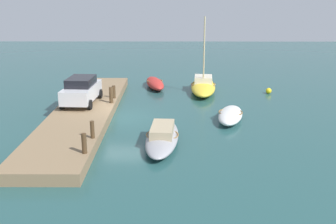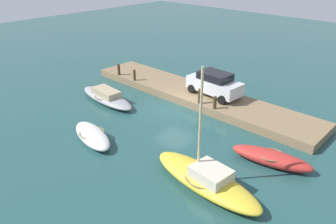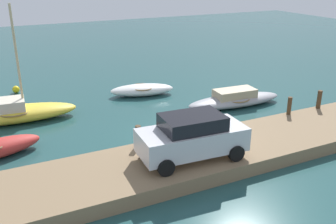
{
  "view_description": "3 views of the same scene",
  "coord_description": "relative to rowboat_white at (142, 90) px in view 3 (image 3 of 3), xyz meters",
  "views": [
    {
      "loc": [
        24.98,
        3.03,
        7.75
      ],
      "look_at": [
        0.74,
        2.9,
        0.59
      ],
      "focal_mm": 43.57,
      "sensor_mm": 36.0,
      "label": 1
    },
    {
      "loc": [
        -14.62,
        16.44,
        10.3
      ],
      "look_at": [
        -1.04,
        1.89,
        0.73
      ],
      "focal_mm": 35.68,
      "sensor_mm": 36.0,
      "label": 2
    },
    {
      "loc": [
        -8.08,
        -14.49,
        7.61
      ],
      "look_at": [
        -0.03,
        1.86,
        0.66
      ],
      "focal_mm": 41.0,
      "sensor_mm": 36.0,
      "label": 3
    }
  ],
  "objects": [
    {
      "name": "marker_buoy",
      "position": [
        -7.06,
        4.03,
        -0.13
      ],
      "size": [
        0.46,
        0.46,
        0.46
      ],
      "primitive_type": "sphere",
      "color": "yellow",
      "rests_on": "ground_plane"
    },
    {
      "name": "dock_platform",
      "position": [
        -0.59,
        -9.31,
        -0.07
      ],
      "size": [
        19.49,
        3.65,
        0.58
      ],
      "primitive_type": "cube",
      "color": "#846B4C",
      "rests_on": "ground_plane"
    },
    {
      "name": "mooring_post_mid_east",
      "position": [
        4.83,
        -7.73,
        0.67
      ],
      "size": [
        0.21,
        0.21,
        0.91
      ],
      "primitive_type": "cylinder",
      "color": "#47331E",
      "rests_on": "dock_platform"
    },
    {
      "name": "ground_plane",
      "position": [
        -0.59,
        -6.81,
        -0.36
      ],
      "size": [
        84.0,
        84.0,
        0.0
      ],
      "primitive_type": "plane",
      "color": "#234C4C"
    },
    {
      "name": "motorboat_grey",
      "position": [
        4.06,
        -4.19,
        0.04
      ],
      "size": [
        5.96,
        2.08,
        1.01
      ],
      "rotation": [
        0.0,
        0.0,
        -0.07
      ],
      "color": "#939399",
      "rests_on": "ground_plane"
    },
    {
      "name": "rowboat_white",
      "position": [
        0.0,
        0.0,
        0.0
      ],
      "size": [
        4.18,
        2.33,
        0.71
      ],
      "rotation": [
        0.0,
        0.0,
        -0.24
      ],
      "color": "white",
      "rests_on": "ground_plane"
    },
    {
      "name": "mooring_post_mid_west",
      "position": [
        -2.07,
        -7.73,
        0.76
      ],
      "size": [
        0.26,
        0.26,
        1.09
      ],
      "primitive_type": "cylinder",
      "color": "#47331E",
      "rests_on": "dock_platform"
    },
    {
      "name": "sailboat_yellow",
      "position": [
        -7.67,
        -1.11,
        0.14
      ],
      "size": [
        6.45,
        2.42,
        5.98
      ],
      "rotation": [
        0.0,
        0.0,
        -0.08
      ],
      "color": "gold",
      "rests_on": "ground_plane"
    },
    {
      "name": "mooring_post_west",
      "position": [
        -3.37,
        -7.73,
        0.66
      ],
      "size": [
        0.24,
        0.24,
        0.89
      ],
      "primitive_type": "cylinder",
      "color": "#47331E",
      "rests_on": "dock_platform"
    },
    {
      "name": "parked_car",
      "position": [
        -1.91,
        -9.67,
        1.14
      ],
      "size": [
        4.26,
        2.23,
        1.78
      ],
      "rotation": [
        0.0,
        0.0,
        -0.06
      ],
      "color": "silver",
      "rests_on": "dock_platform"
    },
    {
      "name": "mooring_post_east",
      "position": [
        6.86,
        -7.73,
        0.7
      ],
      "size": [
        0.23,
        0.23,
        0.97
      ],
      "primitive_type": "cylinder",
      "color": "#47331E",
      "rests_on": "dock_platform"
    }
  ]
}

